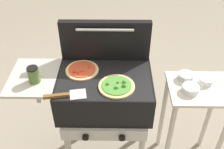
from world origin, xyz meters
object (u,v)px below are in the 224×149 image
Objects in this scene: topping_bowl_near at (191,89)px; pizza_pepperoni at (82,70)px; topping_bowl_middle at (186,77)px; pizza_veggie at (117,86)px; grill at (103,93)px; spatula at (65,95)px; topping_bowl_far at (206,81)px; prep_table at (194,112)px; sauce_jar at (34,75)px.

pizza_pepperoni is at bearing 172.00° from topping_bowl_near.
pizza_veggie is at bearing -158.34° from topping_bowl_middle.
pizza_pepperoni is 1.97× the size of topping_bowl_near.
grill is 8.87× the size of topping_bowl_middle.
topping_bowl_near is 0.13m from topping_bowl_middle.
spatula is 2.46× the size of topping_bowl_middle.
topping_bowl_far is 0.14m from topping_bowl_middle.
pizza_veggie is 0.50m from topping_bowl_near.
topping_bowl_middle is at bearing 133.68° from prep_table.
sauce_jar is 0.14× the size of prep_table.
topping_bowl_near is at bearing 10.55° from spatula.
topping_bowl_near is at bearing -152.90° from prep_table.
topping_bowl_far is (0.93, 0.24, -0.07)m from spatula.
topping_bowl_far is (0.12, 0.09, -0.00)m from topping_bowl_near.
sauce_jar reaches higher than prep_table.
pizza_pepperoni is 0.73m from topping_bowl_middle.
pizza_veggie reaches higher than topping_bowl_far.
pizza_pepperoni is 0.32m from sauce_jar.
grill is 0.72m from topping_bowl_far.
pizza_pepperoni is 0.27m from spatula.
pizza_pepperoni reaches higher than grill.
topping_bowl_near is (1.03, 0.01, -0.12)m from sauce_jar.
grill is 0.60m from topping_bowl_middle.
topping_bowl_near is at bearing 0.62° from sauce_jar.
prep_table is 0.29m from topping_bowl_middle.
grill is 8.64× the size of sauce_jar.
sauce_jar reaches higher than pizza_veggie.
sauce_jar is at bearing 147.79° from spatula.
grill reaches higher than topping_bowl_near.
sauce_jar is 1.17m from topping_bowl_far.
prep_table is (1.11, 0.05, -0.38)m from sauce_jar.
grill is at bearing 134.51° from pizza_veggie.
sauce_jar is 0.27m from spatula.
pizza_veggie is 2.02× the size of topping_bowl_near.
topping_bowl_far is at bearing -20.25° from topping_bowl_middle.
pizza_pepperoni reaches higher than topping_bowl_middle.
grill is 0.21m from pizza_veggie.
topping_bowl_middle is at bearing 9.28° from grill.
topping_bowl_middle reaches higher than prep_table.
spatula is (-0.08, -0.25, -0.00)m from pizza_pepperoni.
topping_bowl_near is at bearing -8.00° from pizza_pepperoni.
pizza_pepperoni is at bearing 145.59° from pizza_veggie.
grill reaches higher than topping_bowl_far.
sauce_jar is 0.97× the size of topping_bowl_near.
topping_bowl_near and topping_bowl_middle have the same top height.
topping_bowl_near is 1.06× the size of topping_bowl_middle.
pizza_veggie is 2.15× the size of topping_bowl_middle.
grill is 4.12× the size of pizza_veggie.
pizza_pepperoni is 0.88m from prep_table.
sauce_jar is (-0.30, -0.11, 0.05)m from pizza_pepperoni.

